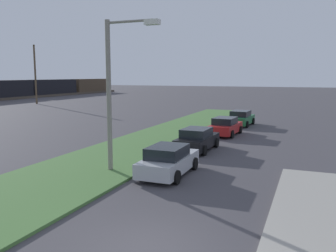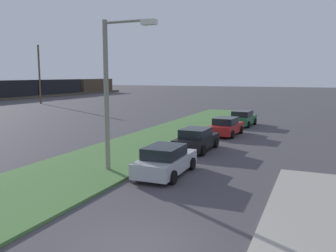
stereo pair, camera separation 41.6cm
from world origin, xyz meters
The scene contains 8 objects.
ground centered at (0.00, 0.00, 0.00)m, with size 300.00×300.00×0.00m, color #423F44.
grass_median centered at (10.00, 6.62, 0.06)m, with size 60.00×6.00×0.12m, color #477238.
parked_car_silver centered at (7.25, 2.29, 0.72)m, with size 4.32×2.05×1.47m.
parked_car_black centered at (13.33, 2.72, 0.72)m, with size 4.34×2.10×1.47m.
parked_car_red centered at (19.94, 2.39, 0.72)m, with size 4.39×2.20×1.47m.
parked_car_green centered at (26.06, 2.25, 0.72)m, with size 4.40×2.21×1.47m.
streetlight centered at (6.70, 4.89, 4.39)m, with size 0.37×2.87×7.50m.
distant_utility_pole centered at (39.88, 39.99, 5.00)m, with size 0.30×0.30×10.00m, color brown.
Camera 2 is at (-8.37, -4.45, 4.84)m, focal length 38.08 mm.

